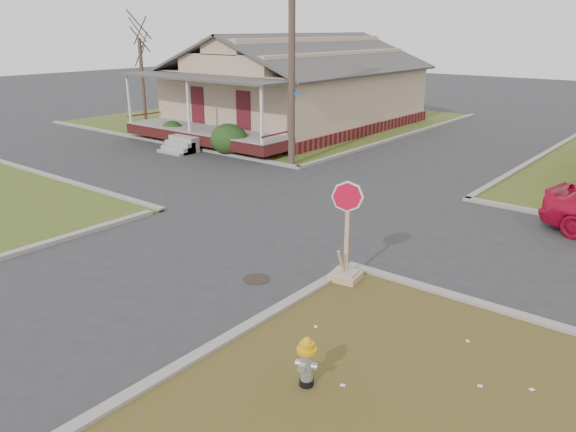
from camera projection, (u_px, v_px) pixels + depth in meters
The scene contains 11 objects.
ground at pixel (207, 251), 14.68m from camera, with size 120.00×120.00×0.00m, color #2B2C2E.
verge_far_left at pixel (272, 119), 35.69m from camera, with size 19.00×19.00×0.05m, color #3D4D1B.
curbs at pixel (318, 206), 18.38m from camera, with size 80.00×40.00×0.12m, color gray, non-canonical shape.
manhole at pixel (257, 279), 13.00m from camera, with size 0.64×0.64×0.01m, color black.
corner_house at pixel (297, 87), 32.22m from camera, with size 10.10×15.50×5.30m.
utility_pole at pixel (292, 51), 22.27m from camera, with size 1.80×0.28×9.00m.
tree_far_left at pixel (143, 81), 33.43m from camera, with size 0.22×0.22×4.90m, color #3A2921.
fire_hydrant at pixel (307, 359), 8.93m from camera, with size 0.32×0.32×0.87m.
stop_sign at pixel (346, 259), 12.73m from camera, with size 0.67×0.65×2.35m.
hedge_left at pixel (173, 131), 28.39m from camera, with size 1.38×1.13×1.05m, color #1E3814.
hedge_right at pixel (229, 140), 25.65m from camera, with size 1.65×1.35×1.26m, color #1E3814.
Camera 1 is at (10.18, -9.30, 5.54)m, focal length 35.00 mm.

